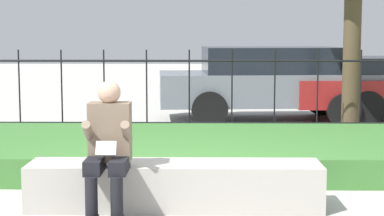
# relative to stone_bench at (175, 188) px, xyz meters

# --- Properties ---
(ground_plane) EXTENTS (60.00, 60.00, 0.00)m
(ground_plane) POSITION_rel_stone_bench_xyz_m (0.07, 0.00, -0.19)
(ground_plane) COLOR #B2AFA8
(stone_bench) EXTENTS (2.79, 0.55, 0.44)m
(stone_bench) POSITION_rel_stone_bench_xyz_m (0.00, 0.00, 0.00)
(stone_bench) COLOR #ADA89E
(stone_bench) RESTS_ON ground_plane
(person_seated_reader) EXTENTS (0.42, 0.73, 1.24)m
(person_seated_reader) POSITION_rel_stone_bench_xyz_m (-0.59, -0.31, 0.48)
(person_seated_reader) COLOR black
(person_seated_reader) RESTS_ON ground_plane
(grass_berm) EXTENTS (9.26, 2.81, 0.33)m
(grass_berm) POSITION_rel_stone_bench_xyz_m (0.07, 2.11, -0.03)
(grass_berm) COLOR #3D7533
(grass_berm) RESTS_ON ground_plane
(iron_fence) EXTENTS (7.26, 0.03, 1.42)m
(iron_fence) POSITION_rel_stone_bench_xyz_m (0.07, 3.87, 0.55)
(iron_fence) COLOR black
(iron_fence) RESTS_ON ground_plane
(car_parked_center) EXTENTS (4.72, 2.20, 1.41)m
(car_parked_center) POSITION_rel_stone_bench_xyz_m (1.72, 6.32, 0.56)
(car_parked_center) COLOR slate
(car_parked_center) RESTS_ON ground_plane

